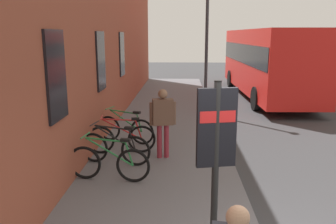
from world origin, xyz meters
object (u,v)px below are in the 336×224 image
at_px(bicycle_by_door, 115,148).
at_px(bicycle_nearest_sign, 121,138).
at_px(bicycle_mid_rack, 109,163).
at_px(bicycle_beside_lamp, 125,129).
at_px(city_bus, 266,59).
at_px(transit_info_sign, 216,139).
at_px(street_lamp, 207,29).
at_px(pedestrian_near_bus, 163,116).

distance_m(bicycle_by_door, bicycle_nearest_sign, 0.78).
distance_m(bicycle_mid_rack, bicycle_beside_lamp, 2.64).
xyz_separation_m(bicycle_by_door, city_bus, (10.04, -5.82, 1.41)).
height_order(bicycle_by_door, city_bus, city_bus).
distance_m(bicycle_beside_lamp, transit_info_sign, 5.37).
xyz_separation_m(bicycle_nearest_sign, street_lamp, (5.08, -2.49, 2.82)).
height_order(bicycle_mid_rack, bicycle_by_door, same).
bearing_deg(bicycle_nearest_sign, bicycle_mid_rack, -179.07).
bearing_deg(pedestrian_near_bus, street_lamp, -14.69).
distance_m(bicycle_mid_rack, transit_info_sign, 3.18).
bearing_deg(city_bus, pedestrian_near_bus, 153.76).
xyz_separation_m(bicycle_mid_rack, bicycle_beside_lamp, (2.64, 0.07, 0.00)).
bearing_deg(transit_info_sign, bicycle_nearest_sign, 27.00).
bearing_deg(street_lamp, transit_info_sign, 176.89).
relative_size(bicycle_beside_lamp, pedestrian_near_bus, 0.98).
relative_size(bicycle_by_door, bicycle_beside_lamp, 1.04).
xyz_separation_m(bicycle_nearest_sign, city_bus, (9.27, -5.79, 1.41)).
distance_m(transit_info_sign, street_lamp, 9.16).
bearing_deg(bicycle_nearest_sign, bicycle_beside_lamp, 2.50).
xyz_separation_m(bicycle_nearest_sign, transit_info_sign, (-3.92, -2.00, 1.21)).
bearing_deg(city_bus, transit_info_sign, 163.97).
xyz_separation_m(bicycle_by_door, bicycle_beside_lamp, (1.68, 0.01, 0.00)).
relative_size(bicycle_nearest_sign, street_lamp, 0.32).
bearing_deg(transit_info_sign, pedestrian_near_bus, 14.18).
bearing_deg(bicycle_mid_rack, bicycle_nearest_sign, 0.93).
relative_size(transit_info_sign, city_bus, 0.23).
bearing_deg(city_bus, street_lamp, 141.71).
distance_m(bicycle_mid_rack, bicycle_nearest_sign, 1.74).
bearing_deg(bicycle_by_door, pedestrian_near_bus, -66.23).
height_order(bicycle_beside_lamp, transit_info_sign, transit_info_sign).
bearing_deg(city_bus, bicycle_by_door, 149.92).
bearing_deg(pedestrian_near_bus, bicycle_nearest_sign, 75.09).
distance_m(pedestrian_near_bus, street_lamp, 5.96).
distance_m(bicycle_by_door, street_lamp, 6.97).
relative_size(bicycle_by_door, street_lamp, 0.32).
distance_m(bicycle_by_door, city_bus, 11.69).
bearing_deg(transit_info_sign, bicycle_beside_lamp, 22.89).
relative_size(bicycle_nearest_sign, transit_info_sign, 0.74).
height_order(bicycle_nearest_sign, bicycle_beside_lamp, same).
height_order(bicycle_beside_lamp, pedestrian_near_bus, pedestrian_near_bus).
xyz_separation_m(bicycle_by_door, street_lamp, (5.86, -2.52, 2.82)).
xyz_separation_m(bicycle_mid_rack, bicycle_by_door, (0.96, 0.06, 0.00)).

